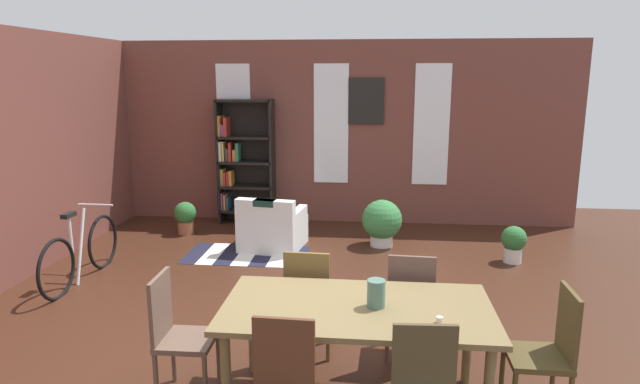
{
  "coord_description": "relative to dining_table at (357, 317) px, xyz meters",
  "views": [
    {
      "loc": [
        0.69,
        -4.22,
        2.36
      ],
      "look_at": [
        0.09,
        1.77,
        1.06
      ],
      "focal_mm": 30.49,
      "sensor_mm": 36.0,
      "label": 1
    }
  ],
  "objects": [
    {
      "name": "ground_plane",
      "position": [
        -0.6,
        0.66,
        -0.69
      ],
      "size": [
        11.49,
        11.49,
        0.0
      ],
      "primitive_type": "plane",
      "color": "#3D2014"
    },
    {
      "name": "back_wall_brick",
      "position": [
        -0.6,
        5.15,
        0.76
      ],
      "size": [
        7.74,
        0.12,
        2.9
      ],
      "primitive_type": "cube",
      "color": "brown",
      "rests_on": "ground"
    },
    {
      "name": "window_pane_0",
      "position": [
        -2.17,
        5.08,
        0.9
      ],
      "size": [
        0.55,
        0.02,
        1.88
      ],
      "primitive_type": "cube",
      "color": "white"
    },
    {
      "name": "window_pane_1",
      "position": [
        -0.6,
        5.08,
        0.9
      ],
      "size": [
        0.55,
        0.02,
        1.88
      ],
      "primitive_type": "cube",
      "color": "white"
    },
    {
      "name": "window_pane_2",
      "position": [
        0.98,
        5.08,
        0.9
      ],
      "size": [
        0.55,
        0.02,
        1.88
      ],
      "primitive_type": "cube",
      "color": "white"
    },
    {
      "name": "dining_table",
      "position": [
        0.0,
        0.0,
        0.0
      ],
      "size": [
        1.89,
        0.98,
        0.78
      ],
      "color": "brown",
      "rests_on": "ground"
    },
    {
      "name": "vase_on_table",
      "position": [
        0.13,
        -0.0,
        0.18
      ],
      "size": [
        0.13,
        0.13,
        0.2
      ],
      "primitive_type": "cylinder",
      "color": "#4C7266",
      "rests_on": "dining_table"
    },
    {
      "name": "tealight_candle_0",
      "position": [
        0.54,
        -0.21,
        0.1
      ],
      "size": [
        0.04,
        0.04,
        0.04
      ],
      "primitive_type": "cylinder",
      "color": "silver",
      "rests_on": "dining_table"
    },
    {
      "name": "dining_chair_far_left",
      "position": [
        -0.43,
        0.72,
        -0.18
      ],
      "size": [
        0.42,
        0.42,
        0.95
      ],
      "color": "brown",
      "rests_on": "ground"
    },
    {
      "name": "dining_chair_head_left",
      "position": [
        -1.32,
        -0.0,
        -0.18
      ],
      "size": [
        0.41,
        0.41,
        0.95
      ],
      "color": "brown",
      "rests_on": "ground"
    },
    {
      "name": "dining_chair_far_right",
      "position": [
        0.42,
        0.72,
        -0.18
      ],
      "size": [
        0.42,
        0.42,
        0.95
      ],
      "color": "brown",
      "rests_on": "ground"
    },
    {
      "name": "dining_chair_head_right",
      "position": [
        1.32,
        -0.0,
        -0.18
      ],
      "size": [
        0.4,
        0.4,
        0.95
      ],
      "color": "#4A3D1E",
      "rests_on": "ground"
    },
    {
      "name": "bookshelf_tall",
      "position": [
        -2.01,
        4.89,
        0.32
      ],
      "size": [
        0.9,
        0.33,
        1.99
      ],
      "color": "black",
      "rests_on": "ground"
    },
    {
      "name": "armchair_white",
      "position": [
        -1.29,
        3.57,
        -0.42
      ],
      "size": [
        0.9,
        0.9,
        0.75
      ],
      "color": "white",
      "rests_on": "ground"
    },
    {
      "name": "bicycle_second",
      "position": [
        -3.27,
        2.14,
        -0.35
      ],
      "size": [
        0.44,
        1.67,
        0.88
      ],
      "color": "black",
      "rests_on": "ground"
    },
    {
      "name": "potted_plant_by_shelf",
      "position": [
        -2.73,
        4.14,
        -0.42
      ],
      "size": [
        0.33,
        0.33,
        0.49
      ],
      "color": "#9E6042",
      "rests_on": "ground"
    },
    {
      "name": "potted_plant_corner",
      "position": [
        1.9,
        3.31,
        -0.43
      ],
      "size": [
        0.32,
        0.32,
        0.48
      ],
      "color": "silver",
      "rests_on": "ground"
    },
    {
      "name": "potted_plant_window",
      "position": [
        0.22,
        3.83,
        -0.34
      ],
      "size": [
        0.56,
        0.56,
        0.66
      ],
      "color": "silver",
      "rests_on": "ground"
    },
    {
      "name": "striped_rug",
      "position": [
        -1.58,
        3.25,
        -0.69
      ],
      "size": [
        1.61,
        0.9,
        0.01
      ],
      "color": "#1E1E33",
      "rests_on": "ground"
    },
    {
      "name": "framed_picture",
      "position": [
        -0.05,
        5.07,
        1.27
      ],
      "size": [
        0.56,
        0.03,
        0.72
      ],
      "primitive_type": "cube",
      "color": "black"
    }
  ]
}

